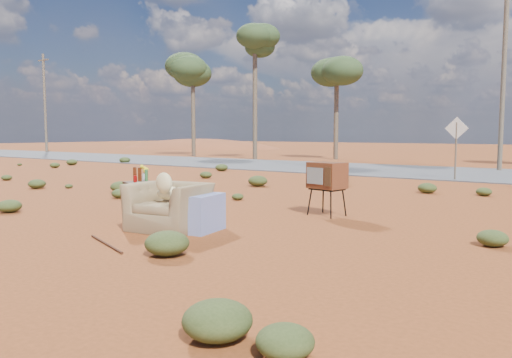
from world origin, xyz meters
The scene contains 14 objects.
ground centered at (0.00, 0.00, 0.00)m, with size 140.00×140.00×0.00m, color brown.
highway centered at (0.00, 15.00, 0.02)m, with size 140.00×7.00×0.04m, color #565659.
dirt_mound centered at (-30.00, 34.00, 0.00)m, with size 26.00×18.00×2.00m, color brown.
armchair centered at (-0.17, 0.02, 0.50)m, with size 1.52×1.12×1.07m.
tv_unit centered at (1.27, 2.82, 0.79)m, with size 0.76×0.66×1.07m.
side_table centered at (-1.46, 0.41, 0.75)m, with size 0.65×0.65×1.01m.
rusty_bar centered at (-0.18, -1.41, 0.02)m, with size 0.04×0.04×1.39m, color #4D2714.
road_sign centered at (1.50, 12.00, 1.50)m, with size 0.78×0.06×2.19m.
eucalyptus_far_left centered at (-18.00, 20.00, 5.94)m, with size 3.20×3.20×7.10m.
eucalyptus_left centered at (-12.00, 19.00, 6.92)m, with size 3.20×3.20×8.10m.
eucalyptus_near_left centered at (-8.00, 22.00, 5.45)m, with size 3.20×3.20×6.60m.
utility_pole_west centered at (-32.00, 17.50, 4.15)m, with size 1.40×0.20×8.00m.
utility_pole_center centered at (2.00, 17.50, 4.15)m, with size 1.40×0.20×8.00m.
scrub_patch centered at (-0.82, 4.41, 0.14)m, with size 17.49×8.07×0.33m.
Camera 1 is at (5.82, -6.05, 1.66)m, focal length 35.00 mm.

